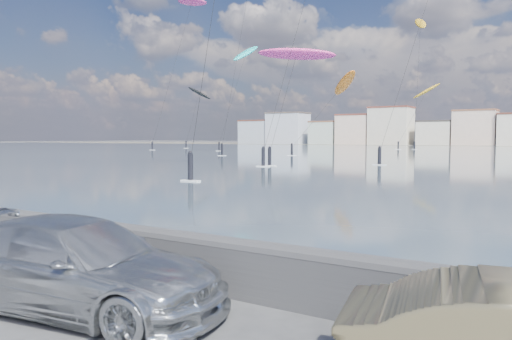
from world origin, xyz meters
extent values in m
plane|color=#333335|center=(0.00, 0.00, 0.00)|extent=(700.00, 700.00, 0.00)
cube|color=#28282B|center=(0.00, 2.70, 0.45)|extent=(400.00, 0.35, 0.90)
cylinder|color=#28282B|center=(0.00, 2.70, 0.90)|extent=(400.00, 0.36, 0.36)
cube|color=#9EA8B7|center=(-112.00, 186.00, 5.00)|extent=(14.00, 11.00, 10.00)
cube|color=#562D23|center=(-112.00, 186.00, 10.30)|extent=(14.28, 11.22, 0.60)
cube|color=#B2B7C6|center=(-96.50, 186.00, 6.50)|extent=(16.00, 12.00, 13.00)
cube|color=#4C423D|center=(-96.50, 186.00, 13.30)|extent=(16.32, 12.24, 0.60)
cube|color=#B7C6BC|center=(-79.00, 186.00, 4.50)|extent=(11.00, 10.00, 9.00)
cube|color=brown|center=(-79.00, 186.00, 9.30)|extent=(11.22, 10.20, 0.60)
cube|color=beige|center=(-66.00, 186.00, 5.75)|extent=(13.00, 11.00, 11.50)
cube|color=brown|center=(-66.00, 186.00, 11.80)|extent=(13.26, 11.22, 0.60)
cube|color=beige|center=(-51.50, 186.00, 7.00)|extent=(15.00, 12.00, 14.00)
cube|color=brown|center=(-51.50, 186.00, 14.30)|extent=(15.30, 12.24, 0.60)
cube|color=beige|center=(-35.00, 186.00, 4.25)|extent=(12.00, 10.00, 8.50)
cube|color=#383330|center=(-35.00, 186.00, 8.80)|extent=(12.24, 10.20, 0.60)
cube|color=beige|center=(-21.50, 186.00, 6.00)|extent=(14.00, 11.00, 12.00)
cube|color=brown|center=(-21.50, 186.00, 12.30)|extent=(14.28, 11.22, 0.60)
imported|color=#B0B4B9|center=(-0.43, 0.72, 0.76)|extent=(5.51, 2.93, 1.52)
ellipsoid|color=orange|center=(-27.44, 79.07, 12.43)|extent=(7.88, 8.86, 4.66)
cube|color=white|center=(-30.26, 64.58, 0.05)|extent=(1.40, 0.42, 0.08)
cylinder|color=black|center=(-30.26, 64.58, 0.95)|extent=(0.36, 0.36, 1.70)
sphere|color=black|center=(-30.26, 64.58, 1.85)|extent=(0.28, 0.28, 0.28)
cylinder|color=black|center=(-28.85, 71.82, 6.87)|extent=(2.85, 14.51, 11.15)
cube|color=white|center=(-10.05, 45.70, 0.05)|extent=(1.40, 0.42, 0.08)
cylinder|color=black|center=(-10.05, 45.70, 0.95)|extent=(0.36, 0.36, 1.70)
sphere|color=black|center=(-10.05, 45.70, 1.85)|extent=(0.28, 0.28, 0.28)
cylinder|color=black|center=(-8.11, 51.72, 13.90)|extent=(3.91, 12.06, 25.22)
cube|color=white|center=(-39.24, 58.37, 0.05)|extent=(1.40, 0.42, 0.08)
cylinder|color=black|center=(-39.24, 58.37, 0.95)|extent=(0.36, 0.36, 1.70)
sphere|color=black|center=(-39.24, 58.37, 1.85)|extent=(0.28, 0.28, 0.28)
cylinder|color=black|center=(-40.44, 64.56, 16.57)|extent=(2.43, 12.42, 30.56)
ellipsoid|color=#BF8C19|center=(-25.73, 123.91, 31.19)|extent=(5.30, 7.25, 4.94)
cube|color=white|center=(-24.35, 115.25, 0.05)|extent=(1.40, 0.42, 0.08)
cylinder|color=black|center=(-24.35, 115.25, 0.95)|extent=(0.36, 0.36, 1.70)
sphere|color=black|center=(-24.35, 115.25, 1.85)|extent=(0.28, 0.28, 0.28)
cylinder|color=black|center=(-25.04, 119.58, 16.25)|extent=(1.41, 8.69, 29.90)
cube|color=white|center=(-14.41, 20.60, 0.05)|extent=(1.40, 0.42, 0.08)
cylinder|color=black|center=(-14.41, 20.60, 0.95)|extent=(0.36, 0.36, 1.70)
sphere|color=black|center=(-14.41, 20.60, 1.85)|extent=(0.28, 0.28, 0.28)
cube|color=white|center=(-18.83, 37.06, 0.05)|extent=(1.40, 0.42, 0.08)
cylinder|color=black|center=(-18.83, 37.06, 0.95)|extent=(0.36, 0.36, 1.70)
sphere|color=black|center=(-18.83, 37.06, 1.85)|extent=(0.28, 0.28, 0.28)
cylinder|color=black|center=(-17.95, 42.26, 13.83)|extent=(1.81, 10.43, 25.08)
ellipsoid|color=#E5338C|center=(-22.24, 50.65, 13.09)|extent=(9.93, 6.87, 2.13)
cube|color=white|center=(-18.84, 38.31, 0.05)|extent=(1.40, 0.42, 0.08)
cylinder|color=black|center=(-18.84, 38.31, 0.95)|extent=(0.36, 0.36, 1.70)
sphere|color=black|center=(-18.84, 38.31, 1.85)|extent=(0.28, 0.28, 0.28)
cylinder|color=black|center=(-20.54, 44.48, 7.19)|extent=(3.43, 12.37, 11.81)
ellipsoid|color=#19BFBF|center=(-59.02, 95.47, 22.78)|extent=(3.36, 10.46, 5.91)
cube|color=white|center=(-55.63, 79.96, 0.05)|extent=(1.40, 0.42, 0.08)
cylinder|color=black|center=(-55.63, 79.96, 0.95)|extent=(0.36, 0.36, 1.70)
sphere|color=black|center=(-55.63, 79.96, 1.85)|extent=(0.28, 0.28, 0.28)
cylinder|color=black|center=(-57.33, 87.71, 12.04)|extent=(3.42, 15.54, 21.49)
ellipsoid|color=black|center=(-81.81, 106.44, 15.28)|extent=(8.29, 2.88, 5.00)
cube|color=white|center=(-78.91, 97.05, 0.05)|extent=(1.40, 0.42, 0.08)
cylinder|color=black|center=(-78.91, 97.05, 0.95)|extent=(0.36, 0.36, 1.70)
sphere|color=black|center=(-78.91, 97.05, 1.85)|extent=(0.28, 0.28, 0.28)
cylinder|color=black|center=(-80.36, 101.74, 8.29)|extent=(2.94, 9.43, 13.99)
ellipsoid|color=#BF8C19|center=(-24.83, 128.07, 14.81)|extent=(7.22, 4.71, 4.50)
cube|color=white|center=(-27.69, 113.51, 0.05)|extent=(1.40, 0.42, 0.08)
cylinder|color=black|center=(-27.69, 113.51, 0.95)|extent=(0.36, 0.36, 1.70)
sphere|color=black|center=(-27.69, 113.51, 1.85)|extent=(0.28, 0.28, 0.28)
cylinder|color=black|center=(-26.26, 120.79, 8.05)|extent=(2.89, 14.59, 13.53)
ellipsoid|color=#E5338C|center=(-70.92, 90.20, 35.17)|extent=(10.59, 5.01, 3.98)
cube|color=white|center=(-73.11, 78.38, 0.05)|extent=(1.40, 0.42, 0.08)
cylinder|color=black|center=(-73.11, 78.38, 0.95)|extent=(0.36, 0.36, 1.70)
sphere|color=black|center=(-73.11, 78.38, 1.85)|extent=(0.28, 0.28, 0.28)
cylinder|color=black|center=(-72.02, 84.29, 18.23)|extent=(2.22, 11.85, 33.88)
camera|label=1|loc=(6.36, -4.57, 2.86)|focal=35.00mm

